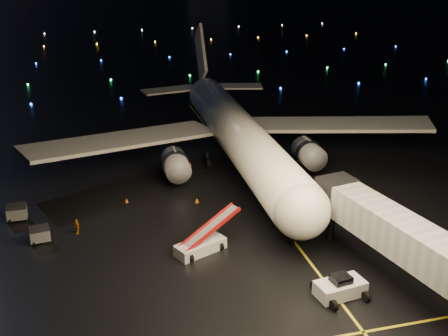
% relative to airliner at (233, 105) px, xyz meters
% --- Properties ---
extents(lane_centre, '(0.25, 80.00, 0.02)m').
position_rel_airliner_xyz_m(lane_centre, '(-0.11, -11.55, -7.48)').
color(lane_centre, gold).
rests_on(lane_centre, ground).
extents(airliner, '(54.13, 51.55, 14.98)m').
position_rel_airliner_xyz_m(airliner, '(0.00, 0.00, 0.00)').
color(airliner, silver).
rests_on(airliner, ground).
extents(pushback_tug, '(4.25, 2.65, 1.90)m').
position_rel_airliner_xyz_m(pushback_tug, '(0.19, -31.88, -6.54)').
color(pushback_tug, silver).
rests_on(pushback_tug, ground).
extents(belt_loader, '(7.22, 4.61, 3.42)m').
position_rel_airliner_xyz_m(belt_loader, '(-9.23, -22.19, -5.78)').
color(belt_loader, silver).
rests_on(belt_loader, ground).
extents(crew_c, '(0.73, 0.98, 1.55)m').
position_rel_airliner_xyz_m(crew_c, '(-20.20, -15.60, -6.72)').
color(crew_c, orange).
rests_on(crew_c, ground).
extents(safety_cone_0, '(0.57, 0.57, 0.51)m').
position_rel_airliner_xyz_m(safety_cone_0, '(-7.29, -11.58, -7.24)').
color(safety_cone_0, orange).
rests_on(safety_cone_0, ground).
extents(safety_cone_1, '(0.52, 0.52, 0.46)m').
position_rel_airliner_xyz_m(safety_cone_1, '(-5.83, -0.56, -7.26)').
color(safety_cone_1, orange).
rests_on(safety_cone_1, ground).
extents(safety_cone_2, '(0.46, 0.46, 0.45)m').
position_rel_airliner_xyz_m(safety_cone_2, '(-14.82, -9.61, -7.26)').
color(safety_cone_2, orange).
rests_on(safety_cone_2, ground).
extents(safety_cone_3, '(0.51, 0.51, 0.48)m').
position_rel_airliner_xyz_m(safety_cone_3, '(-24.69, 6.46, -7.25)').
color(safety_cone_3, orange).
rests_on(safety_cone_3, ground).
extents(taxiway_lights, '(164.00, 92.00, 0.36)m').
position_rel_airliner_xyz_m(taxiway_lights, '(-12.11, 79.45, -7.31)').
color(taxiway_lights, black).
rests_on(taxiway_lights, ground).
extents(baggage_cart_0, '(2.02, 1.55, 1.57)m').
position_rel_airliner_xyz_m(baggage_cart_0, '(-23.65, -16.45, -6.70)').
color(baggage_cart_0, gray).
rests_on(baggage_cart_0, ground).
extents(baggage_cart_1, '(2.00, 1.41, 1.69)m').
position_rel_airliner_xyz_m(baggage_cart_1, '(-26.12, -11.02, -6.65)').
color(baggage_cart_1, gray).
rests_on(baggage_cart_1, ground).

